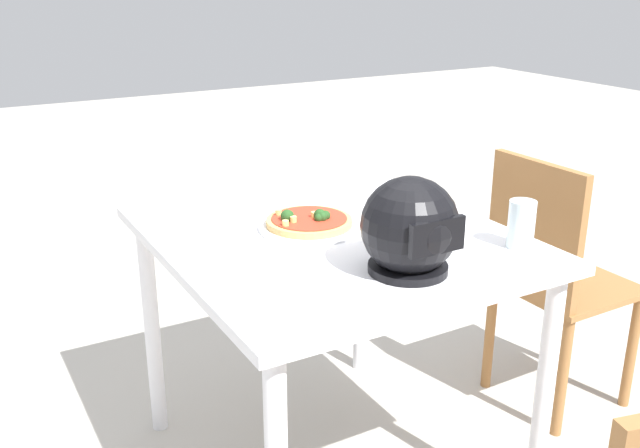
{
  "coord_description": "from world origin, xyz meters",
  "views": [
    {
      "loc": [
        0.94,
        1.62,
        1.47
      ],
      "look_at": [
        0.02,
        -0.03,
        0.8
      ],
      "focal_mm": 40.59,
      "sensor_mm": 36.0,
      "label": 1
    }
  ],
  "objects_px": {
    "pizza": "(309,221)",
    "drinking_glass": "(521,224)",
    "dining_table": "(331,265)",
    "chair_side": "(550,272)",
    "motorcycle_helmet": "(410,228)"
  },
  "relations": [
    {
      "from": "dining_table",
      "to": "pizza",
      "type": "distance_m",
      "value": 0.14
    },
    {
      "from": "motorcycle_helmet",
      "to": "chair_side",
      "type": "relative_size",
      "value": 0.26
    },
    {
      "from": "dining_table",
      "to": "chair_side",
      "type": "height_order",
      "value": "chair_side"
    },
    {
      "from": "pizza",
      "to": "chair_side",
      "type": "distance_m",
      "value": 0.91
    },
    {
      "from": "dining_table",
      "to": "drinking_glass",
      "type": "height_order",
      "value": "drinking_glass"
    },
    {
      "from": "pizza",
      "to": "drinking_glass",
      "type": "bearing_deg",
      "value": 136.54
    },
    {
      "from": "pizza",
      "to": "drinking_glass",
      "type": "distance_m",
      "value": 0.57
    },
    {
      "from": "motorcycle_helmet",
      "to": "drinking_glass",
      "type": "relative_size",
      "value": 1.85
    },
    {
      "from": "pizza",
      "to": "motorcycle_helmet",
      "type": "relative_size",
      "value": 1.02
    },
    {
      "from": "pizza",
      "to": "chair_side",
      "type": "bearing_deg",
      "value": 172.59
    },
    {
      "from": "motorcycle_helmet",
      "to": "pizza",
      "type": "bearing_deg",
      "value": -80.35
    },
    {
      "from": "dining_table",
      "to": "motorcycle_helmet",
      "type": "bearing_deg",
      "value": 94.59
    },
    {
      "from": "pizza",
      "to": "drinking_glass",
      "type": "relative_size",
      "value": 1.9
    },
    {
      "from": "pizza",
      "to": "motorcycle_helmet",
      "type": "xyz_separation_m",
      "value": [
        -0.06,
        0.38,
        0.09
      ]
    },
    {
      "from": "dining_table",
      "to": "chair_side",
      "type": "bearing_deg",
      "value": 176.11
    }
  ]
}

